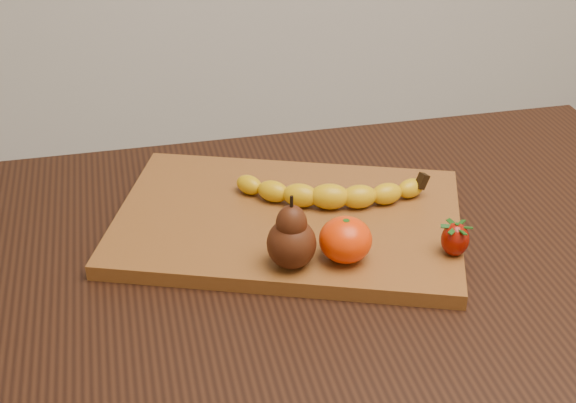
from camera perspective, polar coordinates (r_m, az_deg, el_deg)
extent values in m
cube|color=black|center=(1.04, 4.86, -4.21)|extent=(1.00, 0.70, 0.04)
cylinder|color=black|center=(1.49, -16.65, -11.84)|extent=(0.05, 0.05, 0.72)
cylinder|color=black|center=(1.65, 16.35, -7.09)|extent=(0.05, 0.05, 0.72)
cube|color=brown|center=(1.06, 0.00, -1.39)|extent=(0.53, 0.44, 0.02)
ellipsoid|color=#ED3402|center=(0.96, 4.11, -2.72)|extent=(0.08, 0.08, 0.05)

